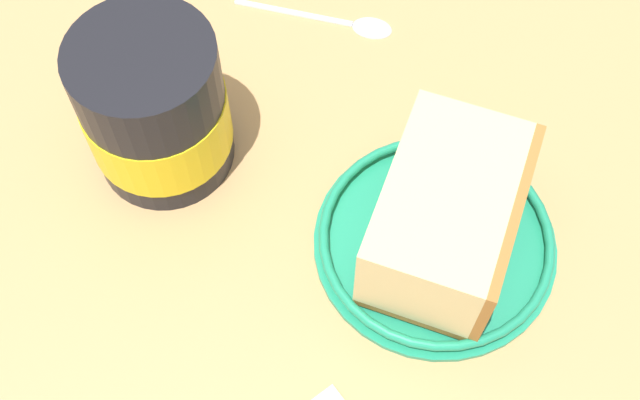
% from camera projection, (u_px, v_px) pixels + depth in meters
% --- Properties ---
extents(ground_plane, '(1.47, 1.47, 0.04)m').
position_uv_depth(ground_plane, '(344.00, 171.00, 0.58)').
color(ground_plane, tan).
extents(small_plate, '(0.15, 0.15, 0.01)m').
position_uv_depth(small_plate, '(436.00, 240.00, 0.52)').
color(small_plate, '#1E8C66').
rests_on(small_plate, ground_plane).
extents(cake_slice, '(0.11, 0.14, 0.07)m').
position_uv_depth(cake_slice, '(447.00, 216.00, 0.49)').
color(cake_slice, '#9E662D').
rests_on(cake_slice, small_plate).
extents(tea_mug, '(0.11, 0.09, 0.11)m').
position_uv_depth(tea_mug, '(155.00, 108.00, 0.52)').
color(tea_mug, black).
rests_on(tea_mug, ground_plane).
extents(teaspoon, '(0.12, 0.06, 0.01)m').
position_uv_depth(teaspoon, '(347.00, 20.00, 0.61)').
color(teaspoon, silver).
rests_on(teaspoon, ground_plane).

